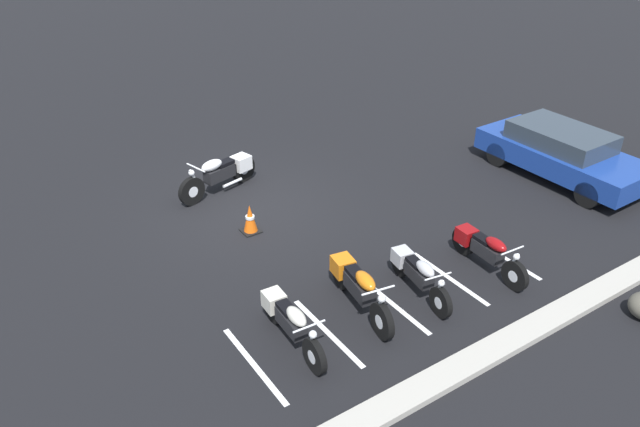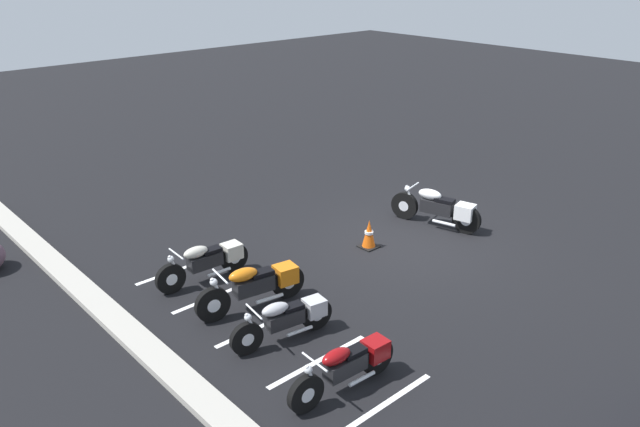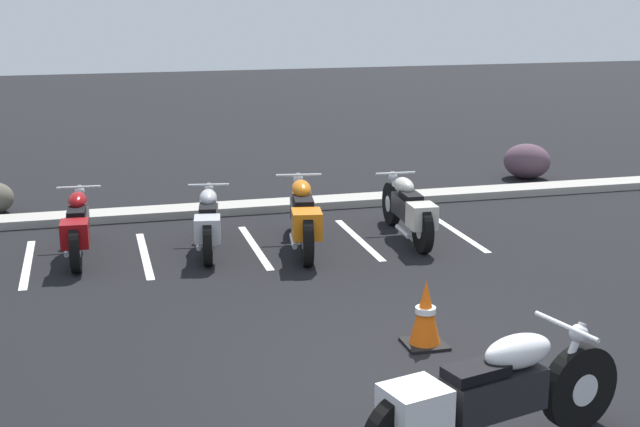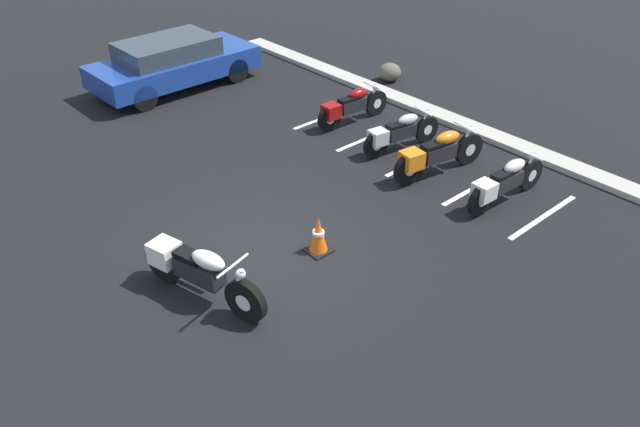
% 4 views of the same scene
% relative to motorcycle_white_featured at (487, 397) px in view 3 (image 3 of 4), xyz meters
% --- Properties ---
extents(ground, '(60.00, 60.00, 0.00)m').
position_rel_motorcycle_white_featured_xyz_m(ground, '(-0.15, 1.19, -0.49)').
color(ground, black).
extents(motorcycle_white_featured, '(2.28, 0.90, 0.92)m').
position_rel_motorcycle_white_featured_xyz_m(motorcycle_white_featured, '(0.00, 0.00, 0.00)').
color(motorcycle_white_featured, black).
rests_on(motorcycle_white_featured, ground).
extents(parked_bike_0, '(0.57, 2.04, 0.80)m').
position_rel_motorcycle_white_featured_xyz_m(parked_bike_0, '(-2.90, 5.94, -0.06)').
color(parked_bike_0, black).
rests_on(parked_bike_0, ground).
extents(parked_bike_1, '(0.65, 1.97, 0.78)m').
position_rel_motorcycle_white_featured_xyz_m(parked_bike_1, '(-1.25, 5.79, -0.07)').
color(parked_bike_1, black).
rests_on(parked_bike_1, ground).
extents(parked_bike_2, '(0.74, 2.23, 0.88)m').
position_rel_motorcycle_white_featured_xyz_m(parked_bike_2, '(-0.04, 5.54, -0.02)').
color(parked_bike_2, black).
rests_on(parked_bike_2, ground).
extents(parked_bike_3, '(0.58, 2.08, 0.82)m').
position_rel_motorcycle_white_featured_xyz_m(parked_bike_3, '(1.48, 5.65, -0.05)').
color(parked_bike_3, black).
rests_on(parked_bike_3, ground).
extents(concrete_curb, '(18.00, 0.50, 0.12)m').
position_rel_motorcycle_white_featured_xyz_m(concrete_curb, '(-0.15, 7.80, -0.43)').
color(concrete_curb, '#A8A399').
rests_on(concrete_curb, ground).
extents(landscape_rock_0, '(1.13, 1.13, 0.63)m').
position_rel_motorcycle_white_featured_xyz_m(landscape_rock_0, '(4.96, 8.91, -0.17)').
color(landscape_rock_0, '#563E4B').
rests_on(landscape_rock_0, ground).
extents(traffic_cone, '(0.40, 0.40, 0.66)m').
position_rel_motorcycle_white_featured_xyz_m(traffic_cone, '(0.35, 2.10, -0.17)').
color(traffic_cone, black).
rests_on(traffic_cone, ground).
extents(stall_line_0, '(0.10, 2.10, 0.00)m').
position_rel_motorcycle_white_featured_xyz_m(stall_line_0, '(-3.54, 5.83, -0.48)').
color(stall_line_0, white).
rests_on(stall_line_0, ground).
extents(stall_line_1, '(0.10, 2.10, 0.00)m').
position_rel_motorcycle_white_featured_xyz_m(stall_line_1, '(-2.09, 5.83, -0.48)').
color(stall_line_1, white).
rests_on(stall_line_1, ground).
extents(stall_line_2, '(0.10, 2.10, 0.00)m').
position_rel_motorcycle_white_featured_xyz_m(stall_line_2, '(-0.63, 5.83, -0.48)').
color(stall_line_2, white).
rests_on(stall_line_2, ground).
extents(stall_line_3, '(0.10, 2.10, 0.00)m').
position_rel_motorcycle_white_featured_xyz_m(stall_line_3, '(0.83, 5.83, -0.48)').
color(stall_line_3, white).
rests_on(stall_line_3, ground).
extents(stall_line_4, '(0.10, 2.10, 0.00)m').
position_rel_motorcycle_white_featured_xyz_m(stall_line_4, '(2.29, 5.83, -0.48)').
color(stall_line_4, white).
rests_on(stall_line_4, ground).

